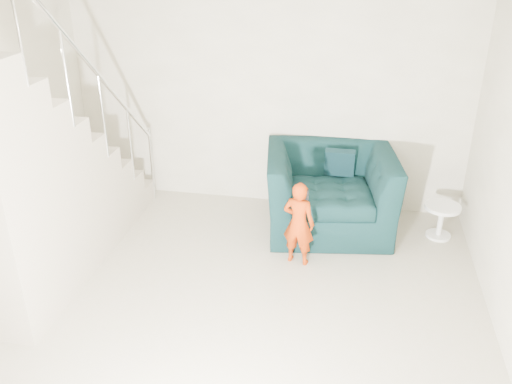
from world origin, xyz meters
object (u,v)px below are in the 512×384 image
armchair (329,191)px  toddler (299,223)px  side_table (441,216)px  staircase (30,194)px

armchair → toddler: size_ratio=1.56×
side_table → toddler: bearing=-151.8°
toddler → side_table: bearing=-139.7°
armchair → staircase: size_ratio=0.41×
armchair → side_table: (1.32, -0.01, -0.21)m
armchair → side_table: 1.33m
toddler → side_table: 1.81m
staircase → toddler: bearing=15.9°
toddler → staircase: 2.74m
armchair → staircase: (-2.87, -1.60, 0.46)m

